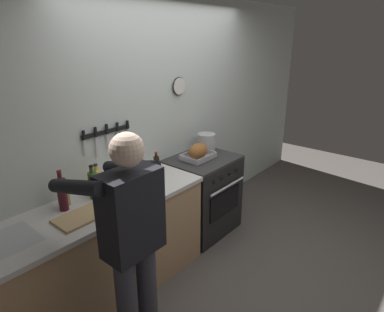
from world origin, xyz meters
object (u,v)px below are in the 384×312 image
cutting_board (80,217)px  bottle_wine_red (62,194)px  roasting_pan (198,152)px  bottle_soy_sauce (156,163)px  stove (202,195)px  bottle_vinegar (66,194)px  bottle_cooking_oil (97,181)px  stock_pot (207,143)px  bottle_hot_sauce (120,182)px  bottle_olive_oil (93,184)px  person_cook (131,238)px

cutting_board → bottle_wine_red: (-0.01, 0.21, 0.13)m
roasting_pan → bottle_soy_sauce: (-0.53, 0.10, 0.00)m
cutting_board → stove: bearing=3.4°
roasting_pan → bottle_vinegar: size_ratio=1.52×
bottle_cooking_oil → bottle_soy_sauce: bearing=-3.7°
cutting_board → bottle_vinegar: bottle_vinegar is taller
stock_pot → bottle_hot_sauce: 1.31m
roasting_pan → bottle_cooking_oil: bearing=173.0°
cutting_board → bottle_wine_red: bottle_wine_red is taller
roasting_pan → bottle_soy_sauce: 0.54m
roasting_pan → bottle_hot_sauce: size_ratio=1.77×
bottle_wine_red → bottle_olive_oil: (0.27, -0.01, -0.02)m
bottle_hot_sauce → bottle_olive_oil: bearing=166.3°
stock_pot → bottle_soy_sauce: (-0.80, 0.01, -0.02)m
cutting_board → bottle_cooking_oil: size_ratio=1.36×
cutting_board → bottle_vinegar: 0.29m
cutting_board → bottle_hot_sauce: bearing=16.2°
person_cook → bottle_olive_oil: 0.78m
stove → bottle_wine_red: size_ratio=2.73×
stove → cutting_board: 1.66m
bottle_vinegar → bottle_soy_sauce: bottle_vinegar is taller
person_cook → bottle_soy_sauce: bearing=-52.7°
bottle_cooking_oil → bottle_soy_sauce: (0.66, -0.04, -0.03)m
stove → bottle_vinegar: 1.64m
stove → cutting_board: cutting_board is taller
bottle_wine_red → bottle_soy_sauce: bottle_wine_red is taller
stove → bottle_hot_sauce: 1.22m
bottle_cooking_oil → roasting_pan: bearing=-7.0°
roasting_pan → cutting_board: 1.54m
bottle_wine_red → bottle_cooking_oil: (0.35, 0.05, -0.03)m
bottle_vinegar → bottle_olive_oil: bearing=-18.0°
bottle_cooking_oil → bottle_olive_oil: bearing=-143.4°
bottle_cooking_oil → stock_pot: bearing=-2.2°
bottle_vinegar → bottle_hot_sauce: bearing=-15.7°
bottle_vinegar → bottle_wine_red: bearing=-134.4°
stock_pot → cutting_board: size_ratio=0.59×
person_cook → bottle_olive_oil: bearing=-18.1°
bottle_wine_red → bottle_hot_sauce: 0.51m
bottle_hot_sauce → bottle_olive_oil: size_ratio=0.68×
cutting_board → roasting_pan: bearing=4.3°
stove → stock_pot: stock_pot is taller
bottle_olive_oil → stock_pot: bearing=0.2°
stock_pot → bottle_wine_red: 1.81m
stove → person_cook: size_ratio=0.54×
bottle_hot_sauce → cutting_board: bearing=-163.8°
person_cook → bottle_wine_red: bearing=1.8°
bottle_olive_oil → bottle_cooking_oil: size_ratio=1.11×
stove → bottle_hot_sauce: bottle_hot_sauce is taller
cutting_board → bottle_soy_sauce: size_ratio=1.78×
stove → person_cook: person_cook is taller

